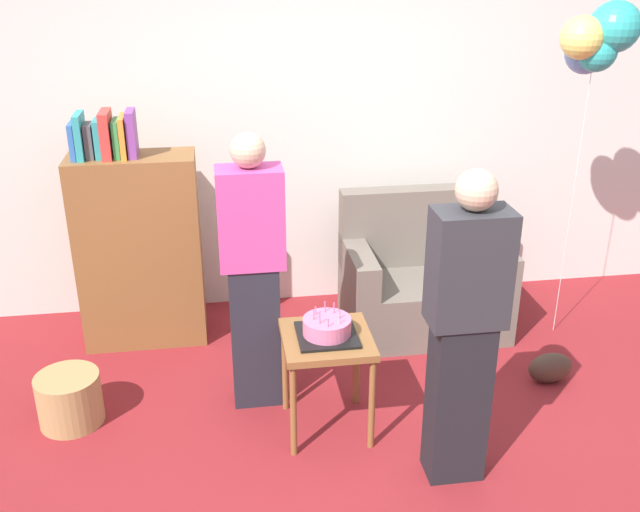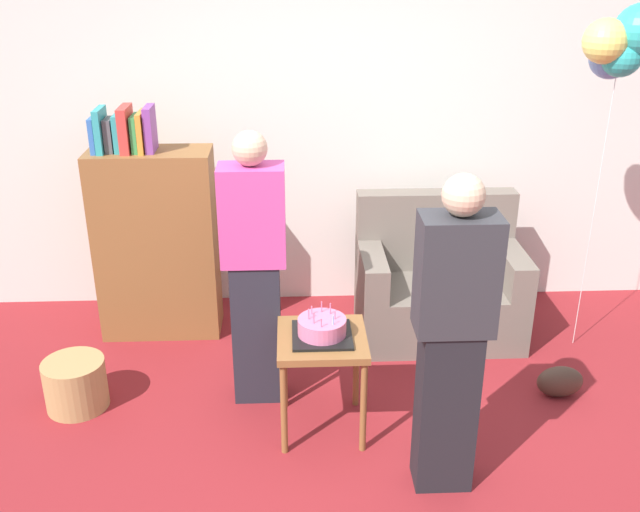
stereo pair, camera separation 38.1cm
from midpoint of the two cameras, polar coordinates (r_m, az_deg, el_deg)
The scene contains 11 objects.
ground_plane at distance 3.94m, azimuth 6.22°, elevation -16.39°, with size 8.00×8.00×0.00m, color maroon.
wall_back at distance 5.20m, azimuth 3.60°, elevation 10.46°, with size 6.00×0.10×2.70m, color silver.
couch at distance 5.07m, azimuth 11.44°, elevation -2.45°, with size 1.10×0.70×0.96m.
bookshelf at distance 4.93m, azimuth -10.77°, elevation 1.26°, with size 0.80×0.36×1.59m.
side_table at distance 3.92m, azimuth 2.97°, elevation -7.59°, with size 0.48×0.48×0.59m.
birthday_cake at distance 3.85m, azimuth 3.01°, elevation -5.81°, with size 0.32×0.32×0.17m.
person_blowing_candles at distance 4.04m, azimuth -2.54°, elevation -1.17°, with size 0.36×0.22×1.63m.
person_holding_cake at distance 3.46m, azimuth 13.54°, elevation -6.43°, with size 0.36×0.22×1.63m.
wicker_basket at distance 4.45m, azimuth -16.49°, elevation -9.79°, with size 0.36×0.36×0.30m, color #A88451.
handbag at distance 4.68m, azimuth 20.76°, elevation -9.36°, with size 0.28×0.14×0.20m, color #473328.
balloon_bunch at distance 4.71m, azimuth 25.13°, elevation 14.99°, with size 0.48×0.38×2.22m.
Camera 2 is at (-0.35, -3.00, 2.52)m, focal length 40.35 mm.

